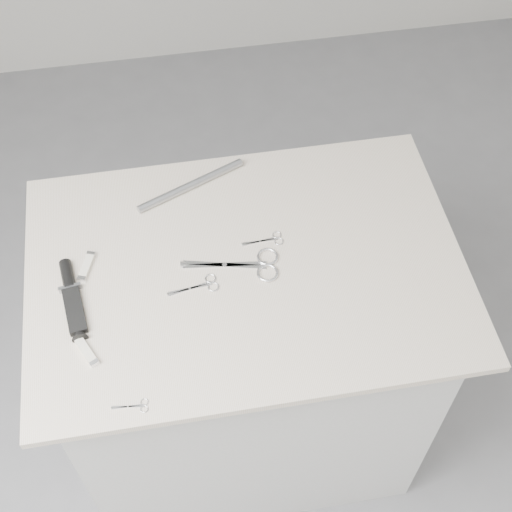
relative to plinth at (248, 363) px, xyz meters
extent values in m
cube|color=gray|center=(0.00, 0.00, -0.46)|extent=(4.00, 4.00, 0.01)
cube|color=beige|center=(0.00, 0.00, 0.00)|extent=(0.90, 0.60, 0.90)
cube|color=beige|center=(0.00, 0.00, 0.46)|extent=(1.00, 0.70, 0.02)
cube|color=silver|center=(-0.05, 0.01, 0.47)|extent=(0.19, 0.06, 0.00)
cylinder|color=silver|center=(-0.05, 0.01, 0.47)|extent=(0.01, 0.01, 0.01)
torus|color=silver|center=(0.05, 0.01, 0.47)|extent=(0.05, 0.05, 0.01)
torus|color=silver|center=(0.04, -0.03, 0.47)|extent=(0.05, 0.05, 0.01)
cube|color=silver|center=(-0.13, -0.04, 0.47)|extent=(0.10, 0.03, 0.00)
cylinder|color=silver|center=(-0.13, -0.04, 0.47)|extent=(0.01, 0.01, 0.00)
torus|color=silver|center=(-0.09, -0.02, 0.47)|extent=(0.03, 0.03, 0.00)
torus|color=silver|center=(-0.08, -0.05, 0.47)|extent=(0.03, 0.03, 0.00)
cube|color=silver|center=(0.04, 0.06, 0.47)|extent=(0.09, 0.02, 0.00)
cylinder|color=silver|center=(0.04, 0.06, 0.47)|extent=(0.00, 0.00, 0.00)
torus|color=silver|center=(0.09, 0.07, 0.47)|extent=(0.02, 0.02, 0.00)
torus|color=silver|center=(0.09, 0.05, 0.47)|extent=(0.02, 0.02, 0.00)
cube|color=silver|center=(-0.29, -0.31, 0.47)|extent=(0.06, 0.02, 0.00)
cylinder|color=silver|center=(-0.29, -0.31, 0.47)|extent=(0.00, 0.00, 0.00)
torus|color=silver|center=(-0.26, -0.30, 0.47)|extent=(0.02, 0.02, 0.00)
torus|color=silver|center=(-0.26, -0.32, 0.47)|extent=(0.02, 0.02, 0.00)
cube|color=black|center=(-0.39, -0.06, 0.48)|extent=(0.05, 0.13, 0.01)
cube|color=#92959A|center=(-0.40, 0.00, 0.48)|extent=(0.05, 0.01, 0.02)
cylinder|color=black|center=(-0.40, 0.04, 0.48)|extent=(0.04, 0.08, 0.02)
cube|color=beige|center=(-0.36, 0.05, 0.47)|extent=(0.04, 0.08, 0.01)
cube|color=silver|center=(-0.35, 0.09, 0.48)|extent=(0.02, 0.01, 0.01)
cube|color=silver|center=(-0.37, 0.02, 0.48)|extent=(0.02, 0.01, 0.01)
cube|color=beige|center=(-0.37, -0.17, 0.48)|extent=(0.05, 0.08, 0.01)
cube|color=silver|center=(-0.38, -0.13, 0.48)|extent=(0.02, 0.02, 0.01)
cube|color=silver|center=(-0.35, -0.20, 0.48)|extent=(0.02, 0.02, 0.01)
cylinder|color=#92959A|center=(-0.10, 0.26, 0.48)|extent=(0.28, 0.13, 0.02)
camera|label=1|loc=(-0.14, -0.95, 1.79)|focal=50.00mm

